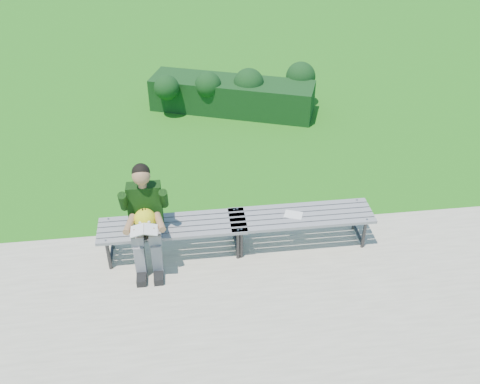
# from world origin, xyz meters

# --- Properties ---
(ground) EXTENTS (80.00, 80.00, 0.00)m
(ground) POSITION_xyz_m (0.00, 0.00, 0.00)
(ground) COLOR #21761A
(ground) RESTS_ON ground
(walkway) EXTENTS (30.00, 3.50, 0.02)m
(walkway) POSITION_xyz_m (0.00, -1.75, 0.01)
(walkway) COLOR beige
(walkway) RESTS_ON ground
(hedge) EXTENTS (3.22, 1.75, 0.85)m
(hedge) POSITION_xyz_m (0.78, 3.52, 0.38)
(hedge) COLOR #154010
(hedge) RESTS_ON ground
(bench_left) EXTENTS (1.80, 0.50, 0.46)m
(bench_left) POSITION_xyz_m (-0.45, -0.46, 0.42)
(bench_left) COLOR gray
(bench_left) RESTS_ON walkway
(bench_right) EXTENTS (1.80, 0.50, 0.46)m
(bench_right) POSITION_xyz_m (1.15, -0.45, 0.42)
(bench_right) COLOR gray
(bench_right) RESTS_ON walkway
(seated_boy) EXTENTS (0.56, 0.76, 1.31)m
(seated_boy) POSITION_xyz_m (-0.75, -0.56, 0.71)
(seated_boy) COLOR slate
(seated_boy) RESTS_ON walkway
(paper_sheet) EXTENTS (0.26, 0.23, 0.01)m
(paper_sheet) POSITION_xyz_m (1.05, -0.45, 0.47)
(paper_sheet) COLOR white
(paper_sheet) RESTS_ON bench_right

